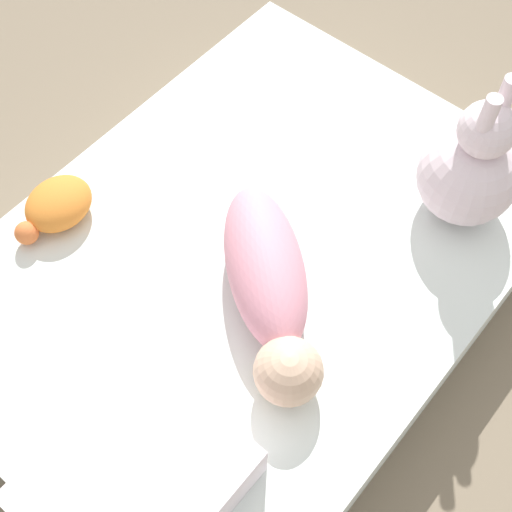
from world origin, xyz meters
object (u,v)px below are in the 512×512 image
at_px(swaddled_baby, 270,287).
at_px(bunny_plush, 471,169).
at_px(pillow, 137,483).
at_px(turtle_plush, 56,206).

bearing_deg(swaddled_baby, bunny_plush, 109.76).
height_order(pillow, bunny_plush, bunny_plush).
relative_size(swaddled_baby, pillow, 1.26).
height_order(swaddled_baby, turtle_plush, swaddled_baby).
relative_size(swaddled_baby, bunny_plush, 1.20).
xyz_separation_m(swaddled_baby, pillow, (0.44, 0.06, -0.02)).
bearing_deg(swaddled_baby, pillow, -42.58).
xyz_separation_m(pillow, bunny_plush, (-0.91, 0.10, 0.08)).
relative_size(swaddled_baby, turtle_plush, 2.24).
height_order(pillow, turtle_plush, pillow).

